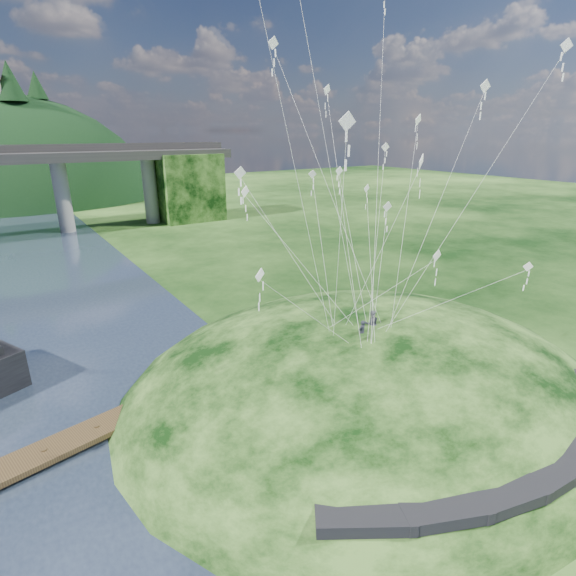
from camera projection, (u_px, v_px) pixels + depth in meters
ground at (288, 440)px, 26.44m from camera, size 320.00×320.00×0.00m
grass_hill at (364, 403)px, 32.69m from camera, size 36.00×32.00×13.00m
footpath at (524, 458)px, 21.99m from camera, size 22.29×5.84×0.83m
wooden_dock at (97, 429)px, 26.75m from camera, size 13.87×4.95×0.98m
kite_flyers at (370, 313)px, 29.57m from camera, size 2.33×1.38×1.94m
kite_swarm at (360, 139)px, 29.02m from camera, size 20.19×16.98×20.30m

